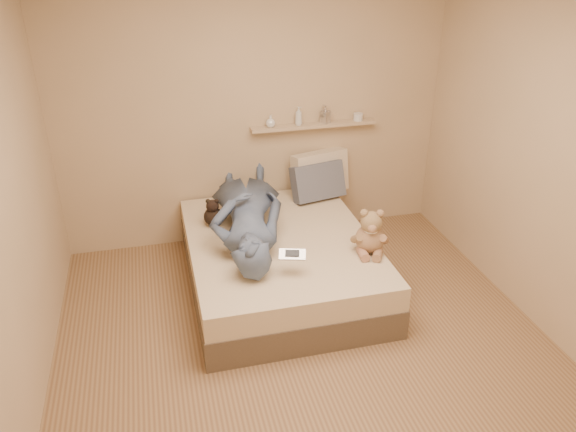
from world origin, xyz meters
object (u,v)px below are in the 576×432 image
object	(u,v)px
bed	(280,262)
teddy_bear	(370,235)
game_console	(292,254)
dark_plush	(213,214)
pillow_grey	(318,181)
wall_shelf	(314,125)
person	(246,210)
pillow_cream	(320,172)

from	to	relation	value
bed	teddy_bear	world-z (taller)	teddy_bear
game_console	teddy_bear	bearing A→B (deg)	13.52
dark_plush	pillow_grey	size ratio (longest dim) A/B	0.51
bed	pillow_grey	size ratio (longest dim) A/B	3.80
game_console	dark_plush	bearing A→B (deg)	116.61
wall_shelf	person	bearing A→B (deg)	-137.79
wall_shelf	dark_plush	bearing A→B (deg)	-152.97
teddy_bear	pillow_grey	xyz separation A→B (m)	(-0.10, 1.08, 0.01)
bed	teddy_bear	bearing A→B (deg)	-31.25
teddy_bear	pillow_grey	world-z (taller)	teddy_bear
pillow_cream	pillow_grey	bearing A→B (deg)	-113.60
dark_plush	wall_shelf	bearing A→B (deg)	27.03
game_console	pillow_cream	size ratio (longest dim) A/B	0.38
teddy_bear	pillow_cream	distance (m)	1.22
game_console	teddy_bear	xyz separation A→B (m)	(0.67, 0.16, -0.01)
bed	wall_shelf	world-z (taller)	wall_shelf
bed	person	distance (m)	0.53
game_console	pillow_cream	xyz separation A→B (m)	(0.63, 1.38, 0.03)
person	game_console	bearing A→B (deg)	113.20
person	wall_shelf	xyz separation A→B (m)	(0.79, 0.72, 0.45)
teddy_bear	dark_plush	distance (m)	1.37
game_console	wall_shelf	world-z (taller)	wall_shelf
teddy_bear	pillow_cream	bearing A→B (deg)	91.97
dark_plush	person	distance (m)	0.33
teddy_bear	person	size ratio (longest dim) A/B	0.23
game_console	teddy_bear	size ratio (longest dim) A/B	0.55
dark_plush	pillow_cream	distance (m)	1.19
game_console	teddy_bear	distance (m)	0.69
teddy_bear	pillow_cream	size ratio (longest dim) A/B	0.70
pillow_grey	wall_shelf	xyz separation A→B (m)	(0.01, 0.22, 0.48)
bed	game_console	xyz separation A→B (m)	(-0.04, -0.55, 0.40)
bed	person	xyz separation A→B (m)	(-0.24, 0.19, 0.43)
pillow_grey	wall_shelf	distance (m)	0.53
dark_plush	person	xyz separation A→B (m)	(0.26, -0.18, 0.09)
game_console	person	distance (m)	0.77
wall_shelf	teddy_bear	bearing A→B (deg)	-86.10
teddy_bear	wall_shelf	size ratio (longest dim) A/B	0.32
game_console	person	size ratio (longest dim) A/B	0.13
teddy_bear	person	world-z (taller)	person
bed	pillow_grey	distance (m)	0.96
dark_plush	pillow_cream	size ratio (longest dim) A/B	0.46
game_console	pillow_cream	distance (m)	1.52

